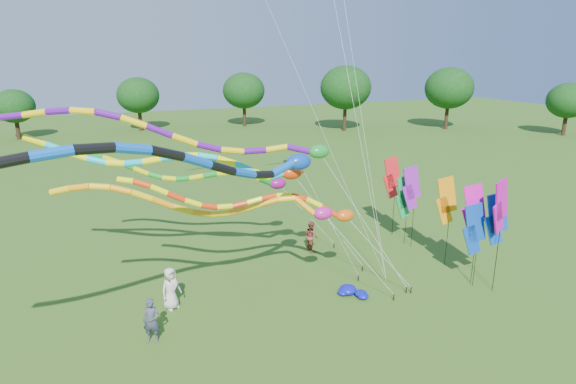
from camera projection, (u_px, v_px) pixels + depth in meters
name	position (u px, v px, depth m)	size (l,w,h in m)	color
ground	(389.00, 342.00, 18.07)	(160.00, 160.00, 0.00)	#295416
tree_ring	(380.00, 191.00, 18.69)	(121.01, 117.78, 9.72)	#382314
tube_kite_red	(266.00, 204.00, 20.35)	(11.67, 3.88, 6.17)	black
tube_kite_orange	(232.00, 205.00, 18.44)	(12.85, 2.47, 6.59)	black
tube_kite_purple	(194.00, 137.00, 18.69)	(16.03, 5.06, 9.17)	black
tube_kite_blue	(172.00, 164.00, 14.52)	(17.16, 6.09, 9.10)	black
tube_kite_cyan	(204.00, 164.00, 20.62)	(14.09, 2.88, 7.80)	black
tube_kite_green	(208.00, 175.00, 24.42)	(12.69, 2.95, 6.43)	black
banner_pole_red	(392.00, 178.00, 27.57)	(1.16, 0.19, 4.82)	black
banner_pole_green	(404.00, 197.00, 26.56)	(1.16, 0.10, 4.05)	black
banner_pole_blue_a	(474.00, 229.00, 21.63)	(1.15, 0.36, 4.06)	black
banner_pole_violet	(411.00, 188.00, 25.97)	(1.16, 0.23, 4.68)	black
banner_pole_magenta_b	(500.00, 207.00, 20.64)	(1.14, 0.38, 5.36)	black
banner_pole_magenta_a	(474.00, 210.00, 21.78)	(1.10, 0.54, 4.85)	black
banner_pole_blue_b	(496.00, 219.00, 21.28)	(1.14, 0.40, 4.63)	black
banner_pole_orange	(446.00, 201.00, 23.60)	(1.15, 0.35, 4.72)	black
blue_nylon_heap	(357.00, 294.00, 21.24)	(1.47, 1.23, 0.45)	#0D13B1
person_a	(171.00, 288.00, 20.20)	(0.91, 0.59, 1.85)	beige
person_b	(152.00, 321.00, 17.86)	(0.64, 0.42, 1.74)	#3A3C51
person_c	(311.00, 236.00, 26.19)	(0.82, 0.64, 1.69)	brown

